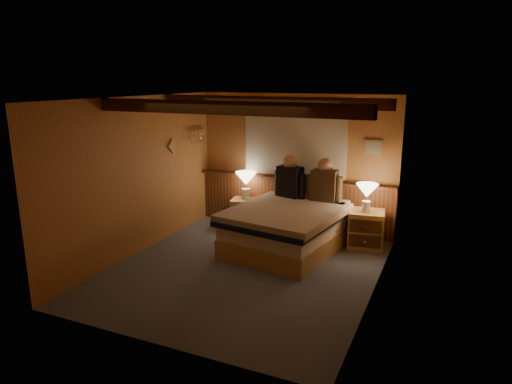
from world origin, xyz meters
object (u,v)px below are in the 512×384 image
Objects in this scene: lamp_left at (246,180)px; lamp_right at (367,192)px; person_right at (324,183)px; bed at (288,228)px; duffel_bag at (237,218)px; nightstand_left at (245,213)px; person_left at (290,179)px; nightstand_right at (366,229)px.

lamp_right is (2.23, -0.29, 0.07)m from lamp_left.
lamp_left is 0.67× the size of person_right.
bed reaches higher than duffel_bag.
nightstand_left is 1.68m from person_right.
bed is at bearing -56.74° from person_left.
person_left reaches higher than lamp_left.
lamp_left is at bearing 48.51° from duffel_bag.
lamp_left reaches higher than bed.
nightstand_left is at bearing -102.28° from lamp_left.
lamp_right is (1.11, 0.54, 0.57)m from bed.
nightstand_right is 1.23× the size of lamp_left.
duffel_bag is at bearing -177.35° from person_right.
person_left reaches higher than lamp_right.
person_left is (-1.33, 0.14, 0.06)m from lamp_right.
duffel_bag is (-2.34, 0.05, -0.13)m from nightstand_right.
nightstand_right is 1.35× the size of lamp_right.
lamp_left is (0.01, 0.05, 0.60)m from nightstand_left.
bed is at bearing -46.71° from nightstand_left.
bed reaches higher than nightstand_left.
lamp_left is 0.82× the size of duffel_bag.
nightstand_left is 1.08× the size of lamp_left.
bed is at bearing -36.56° from lamp_left.
person_right reaches higher than nightstand_left.
nightstand_right is 2.34m from duffel_bag.
lamp_right is at bearing -17.03° from duffel_bag.
lamp_right is 0.61× the size of person_right.
person_right reaches higher than lamp_left.
lamp_right is (-0.01, -0.04, 0.62)m from nightstand_right.
person_right is (1.50, -0.17, 0.12)m from lamp_left.
nightstand_left is at bearing -171.05° from person_left.
person_right is (0.61, -0.02, -0.00)m from person_left.
duffel_bag is (-0.09, -0.15, -0.08)m from nightstand_left.
bed is 4.84× the size of lamp_right.
person_left reaches higher than nightstand_left.
person_right is (0.39, 0.66, 0.62)m from bed.
bed is 0.99m from person_right.
person_left is (-1.34, 0.10, 0.68)m from nightstand_right.
lamp_right is at bearing -7.43° from lamp_left.
nightstand_left is 0.88× the size of nightstand_right.
duffel_bag is at bearing -161.91° from person_left.
lamp_right reaches higher than duffel_bag.
duffel_bag is at bearing 170.64° from nightstand_right.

